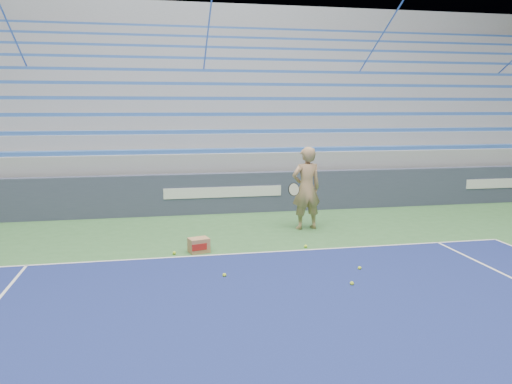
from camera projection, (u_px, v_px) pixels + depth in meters
sponsor_barrier at (223, 193)px, 13.65m from camera, size 30.00×0.32×1.10m
bleachers at (203, 121)px, 18.88m from camera, size 31.00×9.15×7.30m
tennis_player at (306, 188)px, 11.75m from camera, size 0.99×0.89×1.96m
ball_box at (199, 245)px, 9.95m from camera, size 0.45×0.39×0.29m
tennis_ball_0 at (174, 253)px, 9.80m from camera, size 0.07×0.07×0.07m
tennis_ball_1 at (306, 246)px, 10.28m from camera, size 0.07×0.07×0.07m
tennis_ball_2 at (360, 268)px, 8.88m from camera, size 0.07×0.07×0.07m
tennis_ball_3 at (352, 283)px, 8.10m from camera, size 0.07×0.07×0.07m
tennis_ball_4 at (224, 275)px, 8.50m from camera, size 0.07×0.07×0.07m
tennis_ball_5 at (189, 249)px, 10.10m from camera, size 0.07×0.07×0.07m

